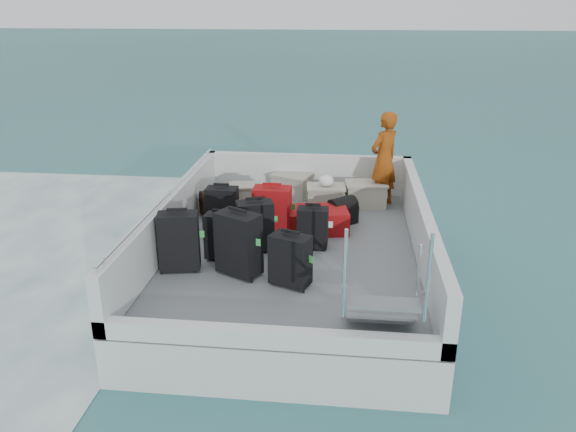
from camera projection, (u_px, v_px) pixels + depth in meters
name	position (u px, v px, depth m)	size (l,w,h in m)	color
ground	(293.00, 286.00, 8.06)	(160.00, 160.00, 0.00)	#164F4F
ferry_hull	(293.00, 268.00, 7.96)	(3.60, 5.00, 0.60)	silver
deck	(293.00, 248.00, 7.84)	(3.30, 4.70, 0.02)	slate
deck_fittings	(317.00, 232.00, 7.38)	(3.60, 5.00, 0.90)	silver
suitcase_0	(179.00, 242.00, 7.05)	(0.50, 0.28, 0.77)	black
suitcase_1	(222.00, 237.00, 7.37)	(0.42, 0.24, 0.63)	black
suitcase_2	(222.00, 209.00, 8.33)	(0.46, 0.27, 0.66)	black
suitcase_3	(239.00, 244.00, 6.93)	(0.53, 0.31, 0.81)	black
suitcase_4	(255.00, 227.00, 7.61)	(0.48, 0.28, 0.71)	black
suitcase_5	(272.00, 212.00, 8.10)	(0.54, 0.32, 0.74)	maroon
suitcase_6	(290.00, 261.00, 6.68)	(0.47, 0.28, 0.65)	black
suitcase_7	(313.00, 228.00, 7.72)	(0.42, 0.24, 0.59)	black
suitcase_8	(318.00, 220.00, 8.34)	(0.57, 0.87, 0.34)	maroon
duffel_0	(217.00, 204.00, 9.02)	(0.53, 0.30, 0.32)	black
duffel_1	(266.00, 211.00, 8.75)	(0.40, 0.30, 0.32)	black
duffel_2	(342.00, 213.00, 8.64)	(0.42, 0.30, 0.32)	black
crate_0	(247.00, 195.00, 9.45)	(0.53, 0.37, 0.32)	#AAA694
crate_1	(292.00, 186.00, 9.84)	(0.62, 0.43, 0.38)	#AAA694
crate_2	(326.00, 198.00, 9.26)	(0.59, 0.41, 0.36)	#AAA694
crate_3	(366.00, 195.00, 9.35)	(0.64, 0.44, 0.38)	#AAA694
yellow_bag	(370.00, 195.00, 9.62)	(0.28, 0.26, 0.22)	yellow
white_bag	(326.00, 182.00, 9.17)	(0.24, 0.24, 0.18)	white
passenger	(384.00, 159.00, 9.22)	(0.58, 0.37, 1.57)	#C85712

